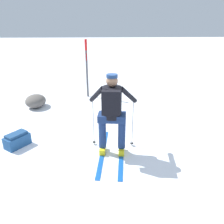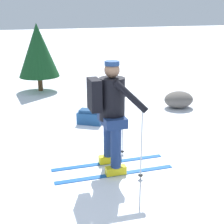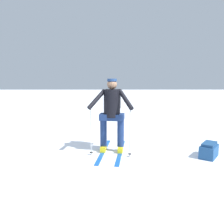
% 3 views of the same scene
% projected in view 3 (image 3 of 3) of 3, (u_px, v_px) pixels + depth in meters
% --- Properties ---
extents(ground_plane, '(80.00, 80.00, 0.00)m').
position_uv_depth(ground_plane, '(122.00, 151.00, 4.96)').
color(ground_plane, white).
extents(skier, '(1.84, 0.99, 1.64)m').
position_uv_depth(skier, '(112.00, 110.00, 4.84)').
color(skier, '#144C9E').
rests_on(skier, ground_plane).
extents(dropped_backpack, '(0.58, 0.53, 0.31)m').
position_uv_depth(dropped_backpack, '(209.00, 150.00, 4.57)').
color(dropped_backpack, navy).
rests_on(dropped_backpack, ground_plane).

